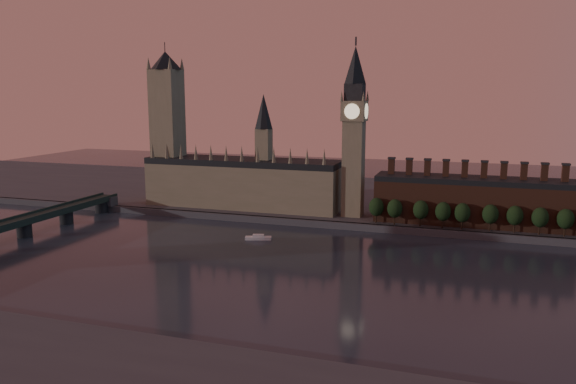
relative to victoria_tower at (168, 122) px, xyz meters
The scene contains 16 objects.
ground 176.40m from the victoria_tower, 43.78° to the right, with size 900.00×900.00×0.00m, color black.
north_bank 147.08m from the victoria_tower, 27.72° to the left, with size 900.00×182.00×4.00m.
palace_of_westminster 67.03m from the victoria_tower, ahead, with size 130.00×30.30×74.00m.
victoria_tower is the anchor object (origin of this frame).
big_ben 130.12m from the victoria_tower, ahead, with size 15.00×15.00×107.00m.
chimney_block 204.27m from the victoria_tower, ahead, with size 110.00×25.00×37.00m.
embankment_tree_0 155.40m from the victoria_tower, ahead, with size 8.60×8.60×14.88m.
embankment_tree_1 165.74m from the victoria_tower, ahead, with size 8.60×8.60×14.88m.
embankment_tree_2 179.45m from the victoria_tower, ahead, with size 8.60×8.60×14.88m.
embankment_tree_3 191.35m from the victoria_tower, ahead, with size 8.60×8.60×14.88m.
embankment_tree_4 201.29m from the victoria_tower, ahead, with size 8.60×8.60×14.88m.
embankment_tree_5 215.39m from the victoria_tower, ahead, with size 8.60×8.60×14.88m.
embankment_tree_6 227.50m from the victoria_tower, ahead, with size 8.60×8.60×14.88m.
embankment_tree_7 239.71m from the victoria_tower, ahead, with size 8.60×8.60×14.88m.
embankment_tree_8 251.71m from the victoria_tower, ahead, with size 8.60×8.60×14.88m.
river_boat 124.48m from the victoria_tower, 34.92° to the right, with size 14.73×7.94×2.83m.
Camera 1 is at (78.53, -223.77, 78.35)m, focal length 35.00 mm.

